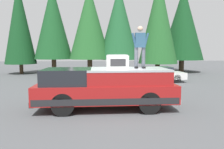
% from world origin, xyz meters
% --- Properties ---
extents(ground_plane, '(90.00, 90.00, 0.00)m').
position_xyz_m(ground_plane, '(0.00, 0.00, 0.00)').
color(ground_plane, '#4C4F51').
extents(pickup_truck, '(2.01, 5.54, 1.65)m').
position_xyz_m(pickup_truck, '(0.09, 0.48, 0.87)').
color(pickup_truck, maroon).
rests_on(pickup_truck, ground).
extents(compressor_unit, '(0.65, 0.84, 0.56)m').
position_xyz_m(compressor_unit, '(-0.08, 0.04, 1.93)').
color(compressor_unit, silver).
rests_on(compressor_unit, pickup_truck).
extents(person_on_truck_bed, '(0.29, 0.72, 1.69)m').
position_xyz_m(person_on_truck_bed, '(0.07, -0.90, 2.55)').
color(person_on_truck_bed, '#4C515B').
rests_on(person_on_truck_bed, pickup_truck).
extents(parked_car_white, '(1.64, 4.10, 1.16)m').
position_xyz_m(parked_car_white, '(7.54, -3.93, 0.58)').
color(parked_car_white, white).
rests_on(parked_car_white, ground).
extents(conifer_far_left, '(4.71, 4.71, 9.60)m').
position_xyz_m(conifer_far_left, '(15.17, -9.00, 5.50)').
color(conifer_far_left, '#4C3826').
rests_on(conifer_far_left, ground).
extents(conifer_left, '(4.06, 4.06, 10.11)m').
position_xyz_m(conifer_left, '(13.50, -5.69, 5.60)').
color(conifer_left, '#4C3826').
rests_on(conifer_left, ground).
extents(conifer_center_left, '(4.13, 4.13, 9.14)m').
position_xyz_m(conifer_center_left, '(13.70, -1.57, 5.32)').
color(conifer_center_left, '#4C3826').
rests_on(conifer_center_left, ground).
extents(conifer_center_right, '(4.19, 4.19, 9.06)m').
position_xyz_m(conifer_center_right, '(13.69, 1.47, 5.30)').
color(conifer_center_right, '#4C3826').
rests_on(conifer_center_right, ground).
extents(conifer_right, '(3.96, 3.96, 9.32)m').
position_xyz_m(conifer_right, '(14.50, 5.30, 5.43)').
color(conifer_right, '#4C3826').
rests_on(conifer_right, ground).
extents(conifer_far_right, '(3.22, 3.22, 9.63)m').
position_xyz_m(conifer_far_right, '(14.72, 8.78, 5.33)').
color(conifer_far_right, '#4C3826').
rests_on(conifer_far_right, ground).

